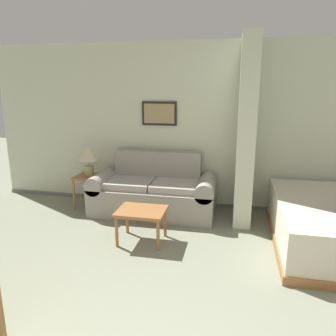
% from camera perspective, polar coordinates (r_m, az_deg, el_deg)
% --- Properties ---
extents(wall_back, '(7.16, 0.16, 2.60)m').
position_cam_1_polar(wall_back, '(5.24, 6.63, 7.04)').
color(wall_back, beige).
rests_on(wall_back, ground_plane).
extents(wall_partition_pillar, '(0.24, 0.81, 2.60)m').
position_cam_1_polar(wall_partition_pillar, '(4.76, 13.44, 6.11)').
color(wall_partition_pillar, beige).
rests_on(wall_partition_pillar, ground_plane).
extents(couch, '(1.91, 0.84, 0.92)m').
position_cam_1_polar(couch, '(5.11, -2.48, -4.17)').
color(couch, gray).
rests_on(couch, ground_plane).
extents(coffee_table, '(0.60, 0.48, 0.43)m').
position_cam_1_polar(coffee_table, '(4.16, -4.64, -8.03)').
color(coffee_table, '#996033').
rests_on(coffee_table, ground_plane).
extents(side_table, '(0.45, 0.45, 0.53)m').
position_cam_1_polar(side_table, '(5.46, -13.45, -2.15)').
color(side_table, '#996033').
rests_on(side_table, ground_plane).
extents(table_lamp, '(0.31, 0.31, 0.49)m').
position_cam_1_polar(table_lamp, '(5.36, -13.71, 2.18)').
color(table_lamp, tan).
rests_on(table_lamp, side_table).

